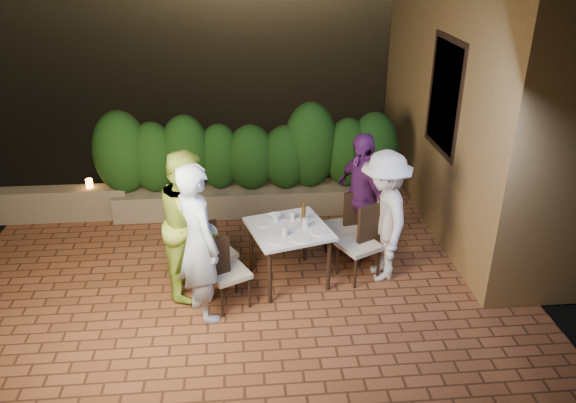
{
  "coord_description": "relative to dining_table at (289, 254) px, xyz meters",
  "views": [
    {
      "loc": [
        0.05,
        -5.64,
        3.95
      ],
      "look_at": [
        0.59,
        0.41,
        1.05
      ],
      "focal_mm": 35.0,
      "sensor_mm": 36.0,
      "label": 1
    }
  ],
  "objects": [
    {
      "name": "ground",
      "position": [
        -0.59,
        -0.31,
        -0.4
      ],
      "size": [
        400.0,
        400.0,
        0.0
      ],
      "primitive_type": "plane",
      "color": "black",
      "rests_on": "ground"
    },
    {
      "name": "terrace_floor",
      "position": [
        -0.59,
        0.19,
        -0.45
      ],
      "size": [
        7.0,
        6.0,
        0.15
      ],
      "primitive_type": "cube",
      "color": "brown",
      "rests_on": "ground"
    },
    {
      "name": "building_wall",
      "position": [
        3.01,
        1.69,
        2.12
      ],
      "size": [
        1.6,
        5.0,
        5.0
      ],
      "primitive_type": "cube",
      "color": "olive",
      "rests_on": "ground"
    },
    {
      "name": "window_pane",
      "position": [
        2.23,
        1.19,
        1.62
      ],
      "size": [
        0.08,
        1.0,
        1.4
      ],
      "primitive_type": "cube",
      "color": "black",
      "rests_on": "building_wall"
    },
    {
      "name": "window_frame",
      "position": [
        2.22,
        1.19,
        1.62
      ],
      "size": [
        0.06,
        1.15,
        1.55
      ],
      "primitive_type": "cube",
      "color": "black",
      "rests_on": "building_wall"
    },
    {
      "name": "planter",
      "position": [
        -0.39,
        1.99,
        -0.17
      ],
      "size": [
        4.2,
        0.55,
        0.4
      ],
      "primitive_type": "cube",
      "color": "#726449",
      "rests_on": "ground"
    },
    {
      "name": "hedge",
      "position": [
        -0.39,
        1.99,
        0.57
      ],
      "size": [
        4.0,
        0.7,
        1.1
      ],
      "primitive_type": null,
      "color": "#14360E",
      "rests_on": "planter"
    },
    {
      "name": "parapet",
      "position": [
        -3.39,
        1.99,
        -0.12
      ],
      "size": [
        2.2,
        0.3,
        0.5
      ],
      "primitive_type": "cube",
      "color": "#726449",
      "rests_on": "ground"
    },
    {
      "name": "hill",
      "position": [
        1.41,
        59.69,
        -4.38
      ],
      "size": [
        52.0,
        40.0,
        22.0
      ],
      "primitive_type": "ellipsoid",
      "color": "black",
      "rests_on": "ground"
    },
    {
      "name": "dining_table",
      "position": [
        0.0,
        0.0,
        0.0
      ],
      "size": [
        1.11,
        1.11,
        0.75
      ],
      "primitive_type": null,
      "rotation": [
        0.0,
        0.0,
        0.27
      ],
      "color": "white",
      "rests_on": "ground"
    },
    {
      "name": "plate_nw",
      "position": [
        -0.17,
        -0.29,
        0.38
      ],
      "size": [
        0.23,
        0.23,
        0.01
      ],
      "primitive_type": "cylinder",
      "color": "white",
      "rests_on": "dining_table"
    },
    {
      "name": "plate_sw",
      "position": [
        -0.3,
        0.11,
        0.38
      ],
      "size": [
        0.2,
        0.2,
        0.01
      ],
      "primitive_type": "cylinder",
      "color": "white",
      "rests_on": "dining_table"
    },
    {
      "name": "plate_ne",
      "position": [
        0.34,
        -0.15,
        0.38
      ],
      "size": [
        0.22,
        0.22,
        0.01
      ],
      "primitive_type": "cylinder",
      "color": "white",
      "rests_on": "dining_table"
    },
    {
      "name": "plate_se",
      "position": [
        0.18,
        0.29,
        0.38
      ],
      "size": [
        0.24,
        0.24,
        0.01
      ],
      "primitive_type": "cylinder",
      "color": "white",
      "rests_on": "dining_table"
    },
    {
      "name": "plate_centre",
      "position": [
        0.01,
        -0.02,
        0.38
      ],
      "size": [
        0.2,
        0.2,
        0.01
      ],
      "primitive_type": "cylinder",
      "color": "white",
      "rests_on": "dining_table"
    },
    {
      "name": "plate_front",
      "position": [
        0.12,
        -0.3,
        0.38
      ],
      "size": [
        0.23,
        0.23,
        0.01
      ],
      "primitive_type": "cylinder",
      "color": "white",
      "rests_on": "dining_table"
    },
    {
      "name": "glass_nw",
      "position": [
        -0.06,
        -0.2,
        0.43
      ],
      "size": [
        0.07,
        0.07,
        0.12
      ],
      "primitive_type": "cylinder",
      "color": "silver",
      "rests_on": "dining_table"
    },
    {
      "name": "glass_sw",
      "position": [
        -0.14,
        0.16,
        0.43
      ],
      "size": [
        0.06,
        0.06,
        0.11
      ],
      "primitive_type": "cylinder",
      "color": "silver",
      "rests_on": "dining_table"
    },
    {
      "name": "glass_ne",
      "position": [
        0.2,
        -0.01,
        0.43
      ],
      "size": [
        0.07,
        0.07,
        0.12
      ],
      "primitive_type": "cylinder",
      "color": "silver",
      "rests_on": "dining_table"
    },
    {
      "name": "glass_se",
      "position": [
        0.06,
        0.19,
        0.43
      ],
      "size": [
        0.06,
        0.06,
        0.1
      ],
      "primitive_type": "cylinder",
      "color": "silver",
      "rests_on": "dining_table"
    },
    {
      "name": "beer_bottle",
      "position": [
        0.2,
        0.14,
        0.51
      ],
      "size": [
        0.05,
        0.05,
        0.27
      ],
      "primitive_type": null,
      "color": "#4C2D0C",
      "rests_on": "dining_table"
    },
    {
      "name": "bowl",
      "position": [
        -0.16,
        0.25,
        0.4
      ],
      "size": [
        0.23,
        0.23,
        0.04
      ],
      "primitive_type": "imported",
      "rotation": [
        0.0,
        0.0,
        0.35
      ],
      "color": "white",
      "rests_on": "dining_table"
    },
    {
      "name": "chair_left_front",
      "position": [
        -0.74,
        -0.45,
        0.08
      ],
      "size": [
        0.56,
        0.56,
        0.91
      ],
      "primitive_type": null,
      "rotation": [
        0.0,
        0.0,
        0.46
      ],
      "color": "black",
      "rests_on": "ground"
    },
    {
      "name": "chair_left_back",
      "position": [
        -0.89,
        0.03,
        0.06
      ],
      "size": [
        0.56,
        0.56,
        0.88
      ],
      "primitive_type": null,
      "rotation": [
        0.0,
        0.0,
        0.52
      ],
      "color": "black",
      "rests_on": "ground"
    },
    {
      "name": "chair_right_front",
      "position": [
        0.87,
        -0.0,
        0.11
      ],
      "size": [
        0.6,
        0.6,
        0.97
      ],
      "primitive_type": null,
      "rotation": [
        0.0,
        0.0,
        3.61
      ],
      "color": "black",
      "rests_on": "ground"
    },
    {
      "name": "chair_right_back",
      "position": [
        0.79,
        0.49,
        0.1
      ],
      "size": [
        0.51,
        0.51,
        0.95
      ],
      "primitive_type": null,
      "rotation": [
        0.0,
        0.0,
        3.32
      ],
      "color": "black",
      "rests_on": "ground"
    },
    {
      "name": "diner_blue",
      "position": [
        -1.04,
        -0.61,
        0.55
      ],
      "size": [
        0.72,
        0.81,
        1.86
      ],
      "primitive_type": "imported",
      "rotation": [
        0.0,
        0.0,
        2.08
      ],
      "color": "silver",
      "rests_on": "ground"
    },
    {
      "name": "diner_green",
      "position": [
        -1.17,
        -0.05,
        0.52
      ],
      "size": [
        0.76,
        0.93,
        1.79
      ],
      "primitive_type": "imported",
      "rotation": [
        0.0,
        0.0,
        1.47
      ],
      "color": "#9DC33D",
      "rests_on": "ground"
    },
    {
      "name": "diner_white",
      "position": [
        1.16,
        0.01,
        0.46
      ],
      "size": [
        0.63,
        1.09,
        1.68
      ],
      "primitive_type": "imported",
      "rotation": [
        0.0,
        0.0,
        -1.56
      ],
      "color": "white",
      "rests_on": "ground"
    },
    {
      "name": "diner_purple",
      "position": [
        1.0,
        0.58,
        0.49
      ],
      "size": [
        0.76,
        1.09,
        1.72
      ],
      "primitive_type": "imported",
      "rotation": [
        0.0,
        0.0,
        -1.19
      ],
      "color": "#5E2268",
      "rests_on": "ground"
    },
    {
      "name": "parapet_lamp",
      "position": [
        -2.83,
        1.99,
        0.2
      ],
      "size": [
        0.1,
        0.1,
        0.14
      ],
      "primitive_type": "cylinder",
      "color": "orange",
      "rests_on": "parapet"
    }
  ]
}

